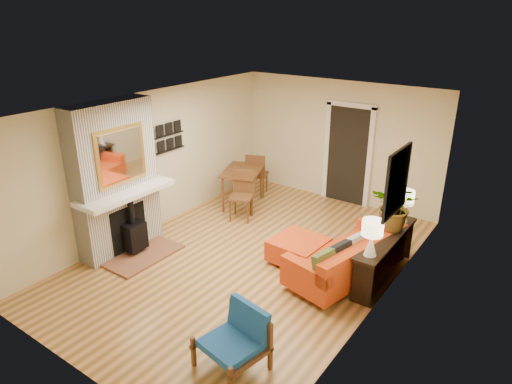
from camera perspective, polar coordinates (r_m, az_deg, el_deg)
room_shell at (r=9.19m, az=11.98°, el=4.35°), size 6.50×6.50×6.50m
fireplace at (r=7.96m, az=-17.00°, el=1.09°), size 1.09×1.68×2.60m
sofa at (r=7.28m, az=11.64°, el=-8.15°), size 1.29×2.18×0.80m
ottoman at (r=7.66m, az=5.33°, el=-7.11°), size 0.86×0.86×0.41m
blue_chair at (r=5.58m, az=-2.30°, el=-17.49°), size 0.83×0.81×0.75m
dining_table at (r=9.61m, az=-1.25°, el=1.86°), size 1.23×1.85×0.98m
console_table at (r=7.31m, az=15.95°, el=-6.42°), size 0.34×1.85×0.72m
lamp_near at (r=6.52m, az=14.30°, el=-5.06°), size 0.30×0.30×0.54m
lamp_far at (r=7.68m, az=18.04°, el=-1.23°), size 0.30×0.30×0.54m
houseplant at (r=7.35m, az=17.14°, el=-1.69°), size 0.74×0.65×0.79m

